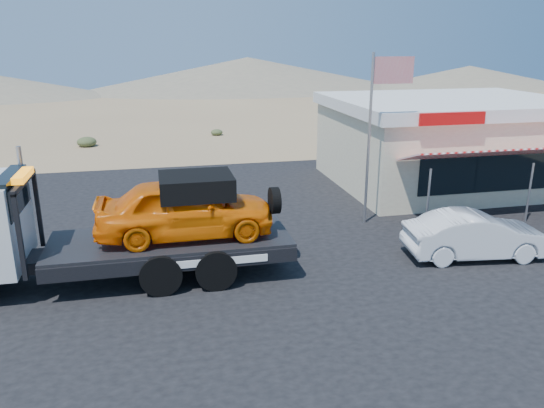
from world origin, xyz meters
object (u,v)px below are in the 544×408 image
at_px(white_sedan, 476,235).
at_px(flagpole, 376,120).
at_px(tow_truck, 103,222).
at_px(jerky_store, 448,141).

bearing_deg(white_sedan, flagpole, 32.85).
xyz_separation_m(tow_truck, white_sedan, (10.85, -0.78, -0.98)).
bearing_deg(jerky_store, tow_truck, -153.00).
bearing_deg(tow_truck, white_sedan, -4.12).
bearing_deg(flagpole, jerky_store, 38.79).
xyz_separation_m(white_sedan, jerky_store, (3.75, 8.22, 1.27)).
xyz_separation_m(white_sedan, flagpole, (-1.82, 3.74, 3.04)).
distance_m(tow_truck, white_sedan, 10.92).
bearing_deg(tow_truck, flagpole, 18.16).
relative_size(white_sedan, jerky_store, 0.41).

